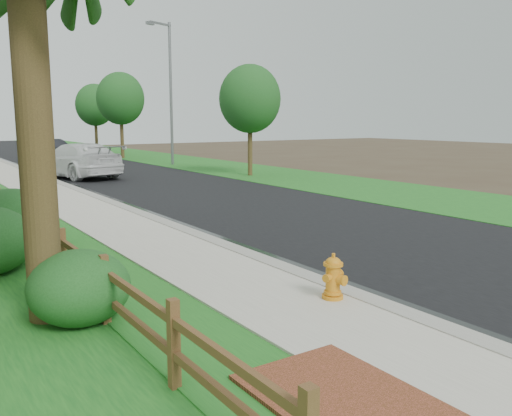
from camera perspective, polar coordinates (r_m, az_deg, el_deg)
ground at (r=8.40m, az=16.17°, el=-12.62°), size 120.00×120.00×0.00m
road at (r=41.46m, az=-18.81°, el=4.59°), size 8.00×90.00×0.02m
curb at (r=40.58m, az=-24.55°, el=4.22°), size 0.40×90.00×0.12m
wet_gutter at (r=40.64m, az=-24.06°, el=4.21°), size 0.50×90.00×0.00m
verge_far at (r=43.74m, az=-10.03°, el=5.18°), size 6.00×90.00×0.04m
brick_patch at (r=6.29m, az=9.80°, el=-19.65°), size 1.60×2.40×0.11m
ranch_fence at (r=11.87m, az=-21.10°, el=-3.32°), size 0.12×16.92×1.10m
fire_hydrant at (r=9.25m, az=8.14°, el=-7.29°), size 0.51×0.42×0.78m
white_suv at (r=30.35m, az=-18.33°, el=4.79°), size 3.83×6.68×1.82m
dark_car_mid at (r=40.99m, az=-18.36°, el=5.54°), size 1.64×4.03×1.37m
dark_car_far at (r=46.09m, az=-20.57°, el=5.87°), size 2.95×4.82×1.50m
streetlight at (r=37.22m, az=-9.16°, el=12.62°), size 2.05×1.00×9.34m
shrub_a at (r=8.69m, az=-18.11°, el=-7.96°), size 1.62×1.62×1.15m
shrub_b at (r=13.94m, az=-24.37°, el=-1.19°), size 2.75×2.75×1.49m
tree_near_right at (r=29.65m, az=-0.64°, el=11.40°), size 3.33×3.33×6.00m
tree_mid_right at (r=44.32m, az=-14.07°, el=11.10°), size 3.70×3.70×6.71m
tree_far_right at (r=50.34m, az=-16.60°, el=10.34°), size 3.34×3.34×6.15m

